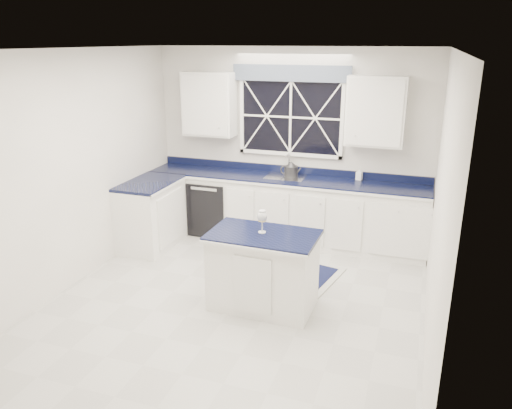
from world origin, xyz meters
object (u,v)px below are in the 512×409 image
(faucet, at_px, (288,163))
(island, at_px, (263,270))
(kettle, at_px, (291,170))
(dishwasher, at_px, (214,205))
(soap_bottle, at_px, (359,174))
(wine_glass, at_px, (262,217))

(faucet, height_order, island, faucet)
(faucet, relative_size, kettle, 0.96)
(dishwasher, distance_m, soap_bottle, 2.21)
(island, xyz_separation_m, kettle, (-0.23, 1.97, 0.61))
(island, bearing_deg, dishwasher, 127.60)
(island, relative_size, kettle, 3.66)
(faucet, height_order, kettle, faucet)
(island, bearing_deg, wine_glass, 126.27)
(wine_glass, relative_size, soap_bottle, 1.43)
(island, bearing_deg, soap_bottle, 73.05)
(kettle, bearing_deg, faucet, 126.44)
(island, distance_m, kettle, 2.08)
(faucet, height_order, soap_bottle, faucet)
(faucet, relative_size, soap_bottle, 1.76)
(kettle, height_order, soap_bottle, kettle)
(faucet, bearing_deg, wine_glass, -82.27)
(dishwasher, xyz_separation_m, island, (1.40, -1.91, 0.02))
(faucet, height_order, wine_glass, faucet)
(faucet, distance_m, soap_bottle, 1.01)
(kettle, xyz_separation_m, wine_glass, (0.21, -1.94, -0.02))
(kettle, height_order, wine_glass, kettle)
(dishwasher, xyz_separation_m, faucet, (1.10, 0.19, 0.69))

